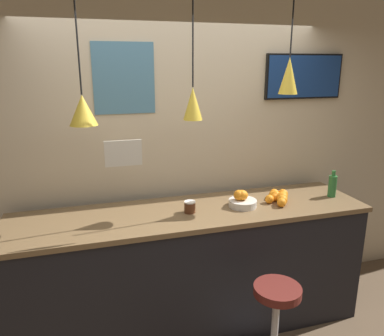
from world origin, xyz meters
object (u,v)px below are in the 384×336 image
fruit_bowl (242,200)px  bar_stool (275,323)px  spread_jar (190,207)px  mounted_tv (304,76)px  juice_bottle (332,186)px

fruit_bowl → bar_stool: bearing=-91.4°
bar_stool → spread_jar: size_ratio=7.75×
bar_stool → fruit_bowl: fruit_bowl is taller
fruit_bowl → mounted_tv: 1.31m
bar_stool → spread_jar: spread_jar is taller
mounted_tv → fruit_bowl: bearing=-149.8°
fruit_bowl → juice_bottle: size_ratio=0.97×
mounted_tv → bar_stool: bearing=-125.5°
juice_bottle → mounted_tv: 1.02m
juice_bottle → spread_jar: 1.30m
fruit_bowl → mounted_tv: size_ratio=0.30×
spread_jar → bar_stool: bearing=-57.1°
bar_stool → fruit_bowl: 0.95m
fruit_bowl → spread_jar: fruit_bowl is taller
mounted_tv → spread_jar: bearing=-159.7°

